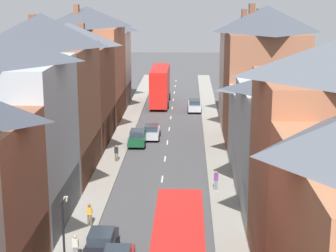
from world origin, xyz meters
TOP-DOWN VIEW (x-y plane):
  - pavement_left at (-5.10, 38.00)m, footprint 2.20×104.00m
  - pavement_right at (5.10, 38.00)m, footprint 2.20×104.00m
  - centre_line_dashes at (0.00, 36.00)m, footprint 0.14×97.80m
  - terrace_row_left at (-10.19, 27.65)m, footprint 8.00×77.81m
  - terrace_row_right at (10.19, 22.90)m, footprint 8.00×66.42m
  - double_decker_bus_mid_street at (-1.81, 62.39)m, footprint 2.74×10.80m
  - car_near_blue at (-3.10, 15.50)m, footprint 1.90×3.82m
  - car_parked_left_a at (-1.80, 43.45)m, footprint 1.90×3.84m
  - car_mid_black at (1.80, 20.42)m, footprint 1.90×4.52m
  - car_mid_white at (3.10, 57.97)m, footprint 1.90×4.29m
  - car_far_grey at (-3.10, 40.79)m, footprint 1.90×4.07m
  - pedestrian_mid_left at (-4.54, 14.60)m, footprint 0.36×0.22m
  - pedestrian_mid_right at (-4.55, 19.60)m, footprint 0.36×0.22m
  - pedestrian_far_left at (4.54, 27.12)m, footprint 0.36×0.22m
  - pedestrian_far_right at (-4.58, 34.59)m, footprint 0.36×0.22m
  - street_lamp at (-4.25, 10.64)m, footprint 0.20×1.12m

SIDE VIEW (x-z plane):
  - centre_line_dashes at x=0.00m, z-range 0.00..0.01m
  - pavement_left at x=-5.10m, z-range 0.00..0.14m
  - pavement_right at x=5.10m, z-range 0.00..0.14m
  - car_parked_left_a at x=-1.80m, z-range 0.01..1.62m
  - car_near_blue at x=-3.10m, z-range 0.00..1.65m
  - car_mid_white at x=3.10m, z-range 0.01..1.65m
  - car_mid_black at x=1.80m, z-range 0.01..1.70m
  - car_far_grey at x=-3.10m, z-range 0.00..1.71m
  - pedestrian_mid_left at x=-4.54m, z-range 0.23..1.84m
  - pedestrian_mid_right at x=-4.55m, z-range 0.23..1.84m
  - pedestrian_far_left at x=4.54m, z-range 0.23..1.84m
  - pedestrian_far_right at x=-4.58m, z-range 0.23..1.84m
  - double_decker_bus_mid_street at x=-1.81m, z-range 0.17..5.47m
  - street_lamp at x=-4.25m, z-range 0.49..5.99m
  - terrace_row_right at x=10.19m, z-range -1.16..13.54m
  - terrace_row_left at x=-10.19m, z-range -0.59..13.75m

